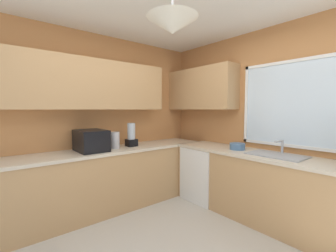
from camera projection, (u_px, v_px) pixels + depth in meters
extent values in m
cube|color=#C6844C|center=(272.00, 121.00, 3.10)|extent=(3.80, 0.06, 2.58)
cube|color=#C6844C|center=(93.00, 120.00, 3.38)|extent=(0.06, 3.73, 2.58)
cube|color=silver|center=(289.00, 104.00, 2.89)|extent=(1.16, 0.02, 1.04)
cube|color=white|center=(290.00, 62.00, 2.84)|extent=(1.24, 0.04, 0.04)
cube|color=white|center=(287.00, 145.00, 2.92)|extent=(1.24, 0.04, 0.04)
cube|color=white|center=(247.00, 105.00, 3.35)|extent=(0.04, 0.04, 1.12)
cube|color=tan|center=(82.00, 84.00, 3.07)|extent=(0.32, 2.53, 0.70)
cube|color=tan|center=(201.00, 89.00, 3.85)|extent=(1.34, 0.32, 0.70)
cone|color=silver|center=(172.00, 25.00, 1.88)|extent=(0.44, 0.44, 0.14)
cube|color=tan|center=(103.00, 181.00, 3.19)|extent=(0.62, 3.31, 0.84)
cube|color=beige|center=(102.00, 151.00, 3.15)|extent=(0.65, 3.34, 0.04)
cube|color=tan|center=(273.00, 192.00, 2.79)|extent=(2.86, 0.62, 0.84)
cube|color=beige|center=(275.00, 157.00, 2.76)|extent=(2.89, 0.65, 0.04)
cube|color=white|center=(206.00, 173.00, 3.61)|extent=(0.60, 0.60, 0.84)
cube|color=black|center=(91.00, 141.00, 3.04)|extent=(0.48, 0.36, 0.29)
cylinder|color=#B7B7BC|center=(115.00, 140.00, 3.25)|extent=(0.13, 0.13, 0.24)
cube|color=#9EA0A5|center=(276.00, 155.00, 2.74)|extent=(0.65, 0.40, 0.02)
cylinder|color=#B7B7BC|center=(282.00, 147.00, 2.84)|extent=(0.03, 0.03, 0.18)
cylinder|color=#B7B7BC|center=(279.00, 141.00, 2.77)|extent=(0.02, 0.20, 0.02)
cylinder|color=#4C7099|center=(237.00, 146.00, 3.16)|extent=(0.21, 0.21, 0.09)
cube|color=black|center=(131.00, 143.00, 3.45)|extent=(0.15, 0.15, 0.11)
cylinder|color=#B2BCC6|center=(131.00, 131.00, 3.44)|extent=(0.12, 0.12, 0.25)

